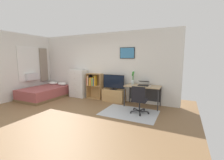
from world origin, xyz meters
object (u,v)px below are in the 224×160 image
at_px(laptop, 144,84).
at_px(bed, 46,92).
at_px(bamboo_vase, 133,77).
at_px(desk, 143,89).
at_px(dresser, 78,83).
at_px(television, 114,82).
at_px(wine_glass, 132,81).
at_px(tv_stand, 114,95).
at_px(computer_mouse, 150,86).
at_px(office_chair, 139,99).
at_px(bookshelf, 94,84).

bearing_deg(laptop, bed, -173.11).
xyz_separation_m(laptop, bamboo_vase, (-0.43, 0.11, 0.18)).
bearing_deg(desk, dresser, 179.63).
bearing_deg(desk, television, 179.45).
relative_size(dresser, bamboo_vase, 2.54).
relative_size(television, wine_glass, 4.87).
bearing_deg(dresser, tv_stand, 0.50).
distance_m(desk, laptop, 0.19).
height_order(bed, wine_glass, wine_glass).
distance_m(desk, wine_glass, 0.49).
height_order(tv_stand, television, television).
distance_m(television, desk, 1.18).
relative_size(dresser, tv_stand, 1.37).
xyz_separation_m(tv_stand, laptop, (1.18, -0.03, 0.56)).
relative_size(desk, computer_mouse, 11.59).
distance_m(television, wine_glass, 0.80).
bearing_deg(office_chair, laptop, 94.63).
xyz_separation_m(bookshelf, computer_mouse, (2.39, -0.19, 0.13)).
height_order(television, wine_glass, television).
relative_size(bed, desk, 1.64).
relative_size(bed, tv_stand, 2.27).
bearing_deg(bamboo_vase, desk, -15.43).
relative_size(tv_stand, computer_mouse, 8.38).
height_order(bed, tv_stand, bed).
height_order(dresser, bookshelf, dresser).
height_order(laptop, bamboo_vase, bamboo_vase).
bearing_deg(tv_stand, bamboo_vase, 6.34).
distance_m(bed, tv_stand, 2.98).
distance_m(desk, bamboo_vase, 0.58).
xyz_separation_m(bed, laptop, (4.05, 0.74, 0.57)).
height_order(television, laptop, television).
distance_m(laptop, wine_glass, 0.42).
relative_size(television, office_chair, 1.02).
relative_size(desk, bamboo_vase, 2.56).
bearing_deg(dresser, office_chair, -16.34).
bearing_deg(television, computer_mouse, -4.70).
bearing_deg(office_chair, bed, 177.68).
bearing_deg(bookshelf, wine_glass, -6.93).
xyz_separation_m(desk, laptop, (0.00, 0.00, 0.19)).
bearing_deg(office_chair, dresser, 162.85).
distance_m(bookshelf, wine_glass, 1.77).
bearing_deg(dresser, bamboo_vase, 2.29).
xyz_separation_m(laptop, wine_glass, (-0.39, -0.13, 0.07)).
xyz_separation_m(television, computer_mouse, (1.43, -0.12, -0.02)).
distance_m(office_chair, wine_glass, 0.96).
xyz_separation_m(dresser, television, (1.71, -0.01, 0.17)).
bearing_deg(bookshelf, bed, -156.66).
xyz_separation_m(tv_stand, desk, (1.17, -0.03, 0.37)).
distance_m(bookshelf, computer_mouse, 2.40).
bearing_deg(television, tv_stand, 90.00).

